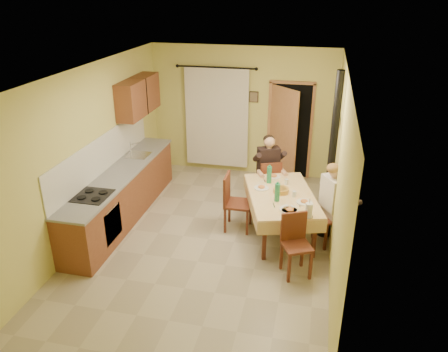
% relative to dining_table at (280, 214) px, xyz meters
% --- Properties ---
extents(floor, '(4.00, 6.00, 0.01)m').
position_rel_dining_table_xyz_m(floor, '(-1.15, -0.45, -0.38)').
color(floor, tan).
rests_on(floor, ground).
extents(room_shell, '(4.04, 6.04, 2.82)m').
position_rel_dining_table_xyz_m(room_shell, '(-1.15, -0.45, 1.44)').
color(room_shell, '#D6D06E').
rests_on(room_shell, ground).
extents(kitchen_run, '(0.64, 3.64, 1.56)m').
position_rel_dining_table_xyz_m(kitchen_run, '(-2.86, -0.05, 0.10)').
color(kitchen_run, brown).
rests_on(kitchen_run, ground).
extents(upper_cabinets, '(0.35, 1.40, 0.70)m').
position_rel_dining_table_xyz_m(upper_cabinets, '(-2.97, 1.25, 1.57)').
color(upper_cabinets, brown).
rests_on(upper_cabinets, room_shell).
extents(curtain, '(1.70, 0.07, 2.22)m').
position_rel_dining_table_xyz_m(curtain, '(-1.70, 2.45, 0.88)').
color(curtain, black).
rests_on(curtain, ground).
extents(doorway, '(0.96, 0.62, 2.15)m').
position_rel_dining_table_xyz_m(doorway, '(-0.16, 2.38, 0.67)').
color(doorway, black).
rests_on(doorway, ground).
extents(dining_table, '(1.52, 1.98, 0.76)m').
position_rel_dining_table_xyz_m(dining_table, '(0.00, 0.00, 0.00)').
color(dining_table, '#DCB778').
rests_on(dining_table, ground).
extents(tableware, '(1.01, 1.53, 0.33)m').
position_rel_dining_table_xyz_m(tableware, '(0.04, -0.10, 0.45)').
color(tableware, white).
rests_on(tableware, dining_table).
extents(chair_far, '(0.53, 0.53, 0.96)m').
position_rel_dining_table_xyz_m(chair_far, '(-0.34, 0.97, -0.09)').
color(chair_far, '#5A2818').
rests_on(chair_far, ground).
extents(chair_near, '(0.52, 0.52, 0.94)m').
position_rel_dining_table_xyz_m(chair_near, '(0.34, -1.08, -0.09)').
color(chair_near, '#5A2818').
rests_on(chair_near, ground).
extents(chair_right, '(0.61, 0.61, 1.01)m').
position_rel_dining_table_xyz_m(chair_right, '(0.85, -0.07, -0.09)').
color(chair_right, '#5A2818').
rests_on(chair_right, ground).
extents(chair_left, '(0.45, 0.45, 1.01)m').
position_rel_dining_table_xyz_m(chair_left, '(-0.75, 0.02, -0.09)').
color(chair_left, '#5A2818').
rests_on(chair_left, ground).
extents(man_far, '(0.65, 0.60, 1.39)m').
position_rel_dining_table_xyz_m(man_far, '(-0.35, 0.99, 0.50)').
color(man_far, black).
rests_on(man_far, chair_far).
extents(man_right, '(0.63, 0.65, 1.39)m').
position_rel_dining_table_xyz_m(man_right, '(0.83, -0.08, 0.50)').
color(man_right, beige).
rests_on(man_right, chair_right).
extents(stove_flue, '(0.24, 0.24, 2.80)m').
position_rel_dining_table_xyz_m(stove_flue, '(0.75, 0.15, 0.64)').
color(stove_flue, black).
rests_on(stove_flue, ground).
extents(picture_back, '(0.19, 0.03, 0.23)m').
position_rel_dining_table_xyz_m(picture_back, '(-0.90, 2.52, 1.37)').
color(picture_back, black).
rests_on(picture_back, room_shell).
extents(picture_right, '(0.03, 0.31, 0.21)m').
position_rel_dining_table_xyz_m(picture_right, '(0.82, 0.75, 1.47)').
color(picture_right, brown).
rests_on(picture_right, room_shell).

